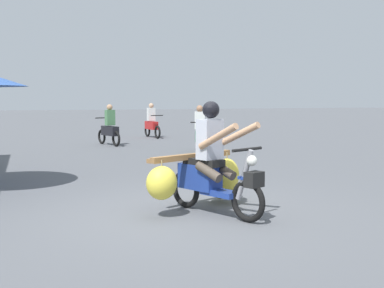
% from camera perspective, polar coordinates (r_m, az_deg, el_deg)
% --- Properties ---
extents(ground_plane, '(120.00, 120.00, 0.00)m').
position_cam_1_polar(ground_plane, '(7.04, -2.01, -7.99)').
color(ground_plane, '#56595E').
extents(motorbike_main_loaded, '(1.74, 1.86, 1.58)m').
position_cam_1_polar(motorbike_main_loaded, '(7.19, 1.98, -3.43)').
color(motorbike_main_loaded, black).
rests_on(motorbike_main_loaded, ground).
extents(motorbike_distant_ahead_left, '(0.51, 1.62, 1.40)m').
position_cam_1_polar(motorbike_distant_ahead_left, '(20.15, -4.68, 2.36)').
color(motorbike_distant_ahead_left, black).
rests_on(motorbike_distant_ahead_left, ground).
extents(motorbike_distant_ahead_right, '(0.75, 1.54, 1.40)m').
position_cam_1_polar(motorbike_distant_ahead_right, '(14.71, 0.89, 1.26)').
color(motorbike_distant_ahead_right, black).
rests_on(motorbike_distant_ahead_right, ground).
extents(motorbike_distant_far_ahead, '(0.67, 1.57, 1.40)m').
position_cam_1_polar(motorbike_distant_far_ahead, '(17.02, -9.50, 1.74)').
color(motorbike_distant_far_ahead, black).
rests_on(motorbike_distant_far_ahead, ground).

